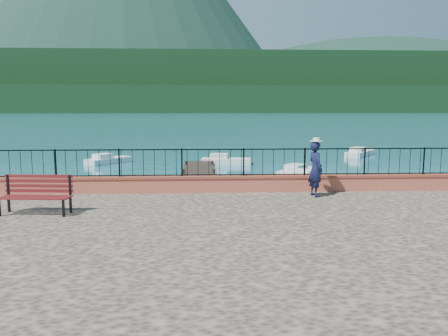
{
  "coord_description": "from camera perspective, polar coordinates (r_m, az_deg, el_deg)",
  "views": [
    {
      "loc": [
        -1.79,
        -11.69,
        4.23
      ],
      "look_at": [
        -1.09,
        2.0,
        2.3
      ],
      "focal_mm": 35.0,
      "sensor_mm": 36.0,
      "label": 1
    }
  ],
  "objects": [
    {
      "name": "boat_2",
      "position": [
        27.2,
        9.89,
        -0.21
      ],
      "size": [
        3.24,
        3.28,
        0.8
      ],
      "primitive_type": "cube",
      "rotation": [
        0.0,
        0.0,
        0.8
      ],
      "color": "silver",
      "rests_on": "ground"
    },
    {
      "name": "railing",
      "position": [
        15.62,
        3.68,
        0.73
      ],
      "size": [
        27.0,
        0.05,
        0.95
      ],
      "primitive_type": "cube",
      "color": "black",
      "rests_on": "parapet"
    },
    {
      "name": "foothills",
      "position": [
        372.12,
        -2.68,
        10.74
      ],
      "size": [
        900.0,
        120.0,
        44.0
      ],
      "primitive_type": "cube",
      "color": "black",
      "rests_on": "ground"
    },
    {
      "name": "boat_3",
      "position": [
        33.92,
        -14.84,
        1.26
      ],
      "size": [
        3.25,
        3.5,
        0.8
      ],
      "primitive_type": "cube",
      "rotation": [
        0.0,
        0.0,
        0.86
      ],
      "color": "silver",
      "rests_on": "ground"
    },
    {
      "name": "hat",
      "position": [
        14.97,
        11.97,
        3.66
      ],
      "size": [
        0.44,
        0.44,
        0.12
      ],
      "primitive_type": "cylinder",
      "color": "white",
      "rests_on": "person"
    },
    {
      "name": "person",
      "position": [
        15.08,
        11.86,
        -0.13
      ],
      "size": [
        0.6,
        0.77,
        1.88
      ],
      "primitive_type": "imported",
      "rotation": [
        0.0,
        0.0,
        1.81
      ],
      "color": "#111433",
      "rests_on": "promenade"
    },
    {
      "name": "boat_4",
      "position": [
        32.41,
        0.28,
        1.22
      ],
      "size": [
        3.76,
        1.7,
        0.8
      ],
      "primitive_type": "cube",
      "rotation": [
        0.0,
        0.0,
        -0.11
      ],
      "color": "silver",
      "rests_on": "ground"
    },
    {
      "name": "companion_hill",
      "position": [
        613.22,
        18.45,
        7.21
      ],
      "size": [
        448.0,
        384.0,
        180.0
      ],
      "primitive_type": "ellipsoid",
      "color": "#142D23",
      "rests_on": "ground"
    },
    {
      "name": "dock",
      "position": [
        24.04,
        -3.38,
        -1.77
      ],
      "size": [
        2.0,
        16.0,
        0.3
      ],
      "primitive_type": "cube",
      "color": "#2D231C",
      "rests_on": "ground"
    },
    {
      "name": "far_forest",
      "position": [
        311.73,
        -2.61,
        8.88
      ],
      "size": [
        900.0,
        60.0,
        18.0
      ],
      "primitive_type": "cube",
      "color": "black",
      "rests_on": "ground"
    },
    {
      "name": "boat_0",
      "position": [
        21.62,
        -18.89,
        -2.63
      ],
      "size": [
        3.77,
        3.25,
        0.8
      ],
      "primitive_type": "cube",
      "rotation": [
        0.0,
        0.0,
        0.63
      ],
      "color": "silver",
      "rests_on": "ground"
    },
    {
      "name": "park_bench",
      "position": [
        13.51,
        -23.34,
        -4.21
      ],
      "size": [
        2.03,
        0.83,
        1.1
      ],
      "rotation": [
        0.0,
        0.0,
        -0.09
      ],
      "color": "black",
      "rests_on": "promenade"
    },
    {
      "name": "ground",
      "position": [
        12.56,
        5.55,
        -11.7
      ],
      "size": [
        2000.0,
        2000.0,
        0.0
      ],
      "primitive_type": "plane",
      "color": "#19596B",
      "rests_on": "ground"
    },
    {
      "name": "boat_1",
      "position": [
        24.33,
        11.23,
        -1.2
      ],
      "size": [
        3.83,
        3.39,
        0.8
      ],
      "primitive_type": "cube",
      "rotation": [
        0.0,
        0.0,
        -0.66
      ],
      "color": "silver",
      "rests_on": "ground"
    },
    {
      "name": "boat_5",
      "position": [
        39.77,
        17.38,
        2.12
      ],
      "size": [
        3.59,
        3.99,
        0.8
      ],
      "primitive_type": "cube",
      "rotation": [
        0.0,
        0.0,
        0.89
      ],
      "color": "silver",
      "rests_on": "ground"
    },
    {
      "name": "parapet",
      "position": [
        15.74,
        3.66,
        -2.03
      ],
      "size": [
        28.0,
        0.46,
        0.58
      ],
      "primitive_type": "cube",
      "color": "#B1553F",
      "rests_on": "promenade"
    }
  ]
}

